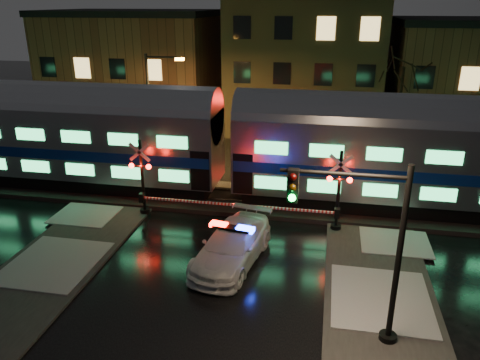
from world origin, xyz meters
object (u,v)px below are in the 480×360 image
crossing_signal_left (149,186)px  streetlight (153,105)px  crossing_signal_right (330,199)px  police_car (232,245)px  traffic_light (366,252)px

crossing_signal_left → streetlight: bearing=107.9°
crossing_signal_right → streetlight: 13.13m
police_car → crossing_signal_left: bearing=153.6°
traffic_light → streetlight: (-12.06, 14.23, 1.00)m
police_car → streetlight: 13.00m
crossing_signal_right → traffic_light: bearing=-82.0°
police_car → streetlight: size_ratio=0.77×
crossing_signal_left → streetlight: 7.49m
police_car → traffic_light: bearing=-28.6°
traffic_light → streetlight: size_ratio=0.82×
traffic_light → streetlight: bearing=132.6°
police_car → traffic_light: (4.94, -3.91, 2.41)m
crossing_signal_right → crossing_signal_left: size_ratio=1.00×
police_car → traffic_light: 6.74m
crossing_signal_right → streetlight: streetlight is taller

